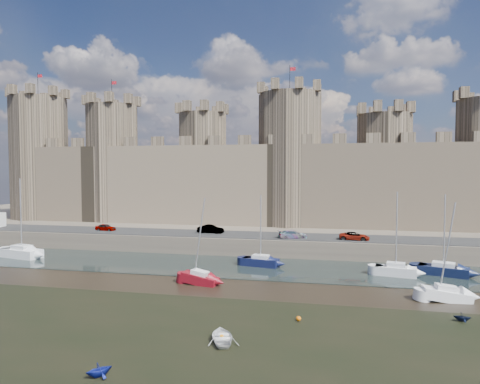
# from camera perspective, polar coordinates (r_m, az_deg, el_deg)

# --- Properties ---
(ground) EXTENTS (160.00, 160.00, 0.00)m
(ground) POSITION_cam_1_polar(r_m,az_deg,el_deg) (31.71, -5.87, -19.70)
(ground) COLOR black
(ground) RESTS_ON ground
(water_channel) EXTENTS (160.00, 12.00, 0.08)m
(water_channel) POSITION_cam_1_polar(r_m,az_deg,el_deg) (54.02, 2.00, -10.04)
(water_channel) COLOR black
(water_channel) RESTS_ON ground
(quay) EXTENTS (160.00, 60.00, 2.50)m
(quay) POSITION_cam_1_polar(r_m,az_deg,el_deg) (88.99, 5.96, -4.10)
(quay) COLOR #4C443A
(quay) RESTS_ON ground
(road) EXTENTS (160.00, 7.00, 0.10)m
(road) POSITION_cam_1_polar(r_m,az_deg,el_deg) (63.25, 3.55, -5.81)
(road) COLOR black
(road) RESTS_ON quay
(castle) EXTENTS (108.50, 11.00, 29.00)m
(castle) POSITION_cam_1_polar(r_m,az_deg,el_deg) (76.46, 4.61, 2.57)
(castle) COLOR #42382B
(castle) RESTS_ON quay
(car_0) EXTENTS (3.45, 1.74, 1.12)m
(car_0) POSITION_cam_1_polar(r_m,az_deg,el_deg) (71.33, -17.48, -4.52)
(car_0) COLOR gray
(car_0) RESTS_ON quay
(car_1) EXTENTS (4.08, 1.66, 1.32)m
(car_1) POSITION_cam_1_polar(r_m,az_deg,el_deg) (65.40, -3.95, -4.98)
(car_1) COLOR gray
(car_1) RESTS_ON quay
(car_2) EXTENTS (4.34, 2.67, 1.18)m
(car_2) POSITION_cam_1_polar(r_m,az_deg,el_deg) (61.07, 7.03, -5.63)
(car_2) COLOR gray
(car_2) RESTS_ON quay
(car_3) EXTENTS (4.22, 2.15, 1.14)m
(car_3) POSITION_cam_1_polar(r_m,az_deg,el_deg) (61.08, 15.00, -5.73)
(car_3) COLOR gray
(car_3) RESTS_ON quay
(sailboat_0) EXTENTS (6.19, 3.42, 10.94)m
(sailboat_0) POSITION_cam_1_polar(r_m,az_deg,el_deg) (66.86, -27.08, -7.14)
(sailboat_0) COLOR silver
(sailboat_0) RESTS_ON ground
(sailboat_1) EXTENTS (4.73, 2.52, 9.00)m
(sailboat_1) POSITION_cam_1_polar(r_m,az_deg,el_deg) (54.59, 2.77, -9.16)
(sailboat_1) COLOR black
(sailboat_1) RESTS_ON ground
(sailboat_2) EXTENTS (4.71, 2.52, 9.65)m
(sailboat_2) POSITION_cam_1_polar(r_m,az_deg,el_deg) (52.82, 20.06, -9.70)
(sailboat_2) COLOR silver
(sailboat_2) RESTS_ON ground
(sailboat_3) EXTENTS (5.71, 3.66, 9.35)m
(sailboat_3) POSITION_cam_1_polar(r_m,az_deg,el_deg) (55.28, 25.48, -9.29)
(sailboat_3) COLOR black
(sailboat_3) RESTS_ON ground
(sailboat_4) EXTENTS (4.19, 2.26, 9.28)m
(sailboat_4) POSITION_cam_1_polar(r_m,az_deg,el_deg) (46.71, -5.37, -11.31)
(sailboat_4) COLOR maroon
(sailboat_4) RESTS_ON ground
(sailboat_5) EXTENTS (4.42, 2.05, 9.26)m
(sailboat_5) POSITION_cam_1_polar(r_m,az_deg,el_deg) (45.20, 25.81, -12.10)
(sailboat_5) COLOR silver
(sailboat_5) RESTS_ON ground
(dinghy_1) EXTENTS (2.03, 2.06, 0.82)m
(dinghy_1) POSITION_cam_1_polar(r_m,az_deg,el_deg) (28.54, -18.27, -21.62)
(dinghy_1) COLOR navy
(dinghy_1) RESTS_ON ground
(dinghy_2) EXTENTS (3.12, 3.64, 0.64)m
(dinghy_2) POSITION_cam_1_polar(r_m,az_deg,el_deg) (32.09, -2.38, -18.79)
(dinghy_2) COLOR silver
(dinghy_2) RESTS_ON ground
(dinghy_7) EXTENTS (1.37, 1.19, 0.71)m
(dinghy_7) POSITION_cam_1_polar(r_m,az_deg,el_deg) (40.01, 27.50, -14.61)
(dinghy_7) COLOR black
(dinghy_7) RESTS_ON ground
(buoy_1) EXTENTS (0.41, 0.41, 0.41)m
(buoy_1) POSITION_cam_1_polar(r_m,az_deg,el_deg) (36.28, 7.81, -16.38)
(buoy_1) COLOR #CC5C09
(buoy_1) RESTS_ON ground
(buoy_4) EXTENTS (0.42, 0.42, 0.42)m
(buoy_4) POSITION_cam_1_polar(r_m,az_deg,el_deg) (32.68, -2.47, -18.58)
(buoy_4) COLOR orange
(buoy_4) RESTS_ON ground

